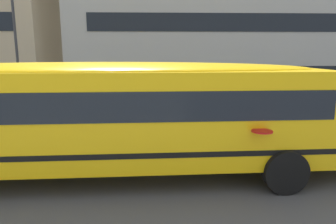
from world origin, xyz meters
The scene contains 5 objects.
ground_plane centered at (0.00, 0.00, 0.00)m, with size 400.00×400.00×0.00m, color #4C4C4F.
sidewalk_far centered at (0.00, 8.42, 0.01)m, with size 120.00×3.00×0.01m, color gray.
lane_centreline centered at (0.00, 0.00, 0.00)m, with size 110.00×0.16×0.01m, color silver.
school_bus centered at (-0.69, -1.50, 1.82)m, with size 13.81×3.33×3.07m.
street_lamp centered at (-7.00, 7.72, 4.31)m, with size 0.44×0.44×6.80m.
Camera 1 is at (0.52, -9.42, 3.30)m, focal length 32.87 mm.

